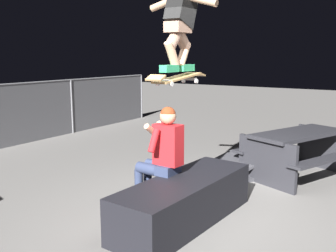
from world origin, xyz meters
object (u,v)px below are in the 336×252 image
(skateboard, at_px, (178,78))
(picnic_table_back, at_px, (298,147))
(skater_airborne, at_px, (181,17))
(person_sitting_on_ledge, at_px, (161,154))
(ledge_box_main, at_px, (185,201))
(kicker_ramp, at_px, (217,174))

(skateboard, relative_size, picnic_table_back, 0.49)
(skater_airborne, bearing_deg, person_sitting_on_ledge, 101.40)
(skater_airborne, height_order, picnic_table_back, skater_airborne)
(ledge_box_main, xyz_separation_m, picnic_table_back, (2.55, -0.67, 0.23))
(skateboard, relative_size, skater_airborne, 0.91)
(ledge_box_main, distance_m, skateboard, 1.46)
(person_sitting_on_ledge, bearing_deg, skateboard, -91.68)
(picnic_table_back, bearing_deg, ledge_box_main, 165.37)
(person_sitting_on_ledge, distance_m, skateboard, 0.98)
(kicker_ramp, bearing_deg, ledge_box_main, -166.83)
(skateboard, height_order, kicker_ramp, skateboard)
(skateboard, height_order, picnic_table_back, skateboard)
(ledge_box_main, relative_size, skater_airborne, 1.87)
(skateboard, bearing_deg, picnic_table_back, -18.26)
(ledge_box_main, relative_size, picnic_table_back, 1.01)
(person_sitting_on_ledge, distance_m, picnic_table_back, 2.70)
(person_sitting_on_ledge, height_order, picnic_table_back, person_sitting_on_ledge)
(skateboard, bearing_deg, ledge_box_main, -117.85)
(kicker_ramp, bearing_deg, picnic_table_back, -53.29)
(person_sitting_on_ledge, xyz_separation_m, picnic_table_back, (2.47, -1.06, -0.27))
(skater_airborne, distance_m, kicker_ramp, 2.85)
(kicker_ramp, distance_m, picnic_table_back, 1.41)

